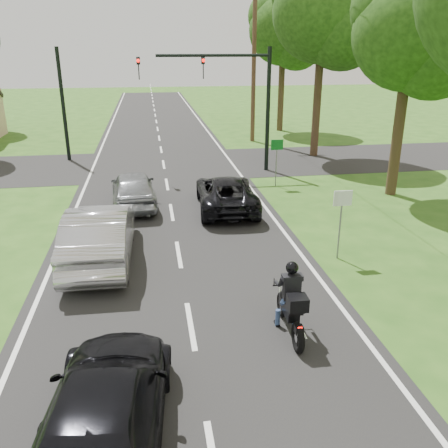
{
  "coord_description": "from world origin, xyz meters",
  "views": [
    {
      "loc": [
        -0.71,
        -9.31,
        5.96
      ],
      "look_at": [
        1.25,
        3.0,
        1.3
      ],
      "focal_mm": 38.0,
      "sensor_mm": 36.0,
      "label": 1
    }
  ],
  "objects_px": {
    "sign_white": "(342,208)",
    "silver_sedan": "(100,234)",
    "sign_green": "(277,151)",
    "dark_suv": "(226,193)",
    "motorcycle_rider": "(291,306)",
    "utility_pole_far": "(254,62)",
    "traffic_signal": "(231,88)",
    "dark_car_behind": "(105,410)",
    "silver_suv": "(133,188)"
  },
  "relations": [
    {
      "from": "traffic_signal",
      "to": "sign_white",
      "type": "distance_m",
      "value": 11.39
    },
    {
      "from": "dark_suv",
      "to": "sign_white",
      "type": "distance_m",
      "value": 5.81
    },
    {
      "from": "silver_suv",
      "to": "motorcycle_rider",
      "type": "bearing_deg",
      "value": 106.45
    },
    {
      "from": "dark_suv",
      "to": "silver_sedan",
      "type": "distance_m",
      "value": 6.06
    },
    {
      "from": "dark_suv",
      "to": "silver_suv",
      "type": "distance_m",
      "value": 3.69
    },
    {
      "from": "silver_suv",
      "to": "silver_sedan",
      "type": "bearing_deg",
      "value": 76.81
    },
    {
      "from": "motorcycle_rider",
      "to": "traffic_signal",
      "type": "bearing_deg",
      "value": 86.97
    },
    {
      "from": "sign_green",
      "to": "silver_sedan",
      "type": "bearing_deg",
      "value": -135.62
    },
    {
      "from": "dark_suv",
      "to": "dark_car_behind",
      "type": "relative_size",
      "value": 1.0
    },
    {
      "from": "sign_white",
      "to": "traffic_signal",
      "type": "bearing_deg",
      "value": 97.05
    },
    {
      "from": "utility_pole_far",
      "to": "sign_white",
      "type": "relative_size",
      "value": 4.71
    },
    {
      "from": "motorcycle_rider",
      "to": "utility_pole_far",
      "type": "distance_m",
      "value": 23.43
    },
    {
      "from": "dark_suv",
      "to": "sign_green",
      "type": "height_order",
      "value": "sign_green"
    },
    {
      "from": "dark_car_behind",
      "to": "sign_green",
      "type": "bearing_deg",
      "value": -108.89
    },
    {
      "from": "silver_sedan",
      "to": "traffic_signal",
      "type": "relative_size",
      "value": 0.79
    },
    {
      "from": "dark_suv",
      "to": "silver_suv",
      "type": "relative_size",
      "value": 1.12
    },
    {
      "from": "traffic_signal",
      "to": "sign_green",
      "type": "bearing_deg",
      "value": -62.62
    },
    {
      "from": "silver_suv",
      "to": "dark_car_behind",
      "type": "bearing_deg",
      "value": 85.41
    },
    {
      "from": "dark_suv",
      "to": "motorcycle_rider",
      "type": "bearing_deg",
      "value": 93.04
    },
    {
      "from": "motorcycle_rider",
      "to": "sign_green",
      "type": "relative_size",
      "value": 0.95
    },
    {
      "from": "motorcycle_rider",
      "to": "dark_car_behind",
      "type": "xyz_separation_m",
      "value": [
        -3.75,
        -2.58,
        0.0
      ]
    },
    {
      "from": "silver_suv",
      "to": "utility_pole_far",
      "type": "bearing_deg",
      "value": -124.21
    },
    {
      "from": "motorcycle_rider",
      "to": "sign_green",
      "type": "xyz_separation_m",
      "value": [
        2.76,
        11.63,
        0.91
      ]
    },
    {
      "from": "sign_green",
      "to": "dark_suv",
      "type": "bearing_deg",
      "value": -133.86
    },
    {
      "from": "dark_car_behind",
      "to": "sign_white",
      "type": "height_order",
      "value": "sign_white"
    },
    {
      "from": "silver_sedan",
      "to": "sign_white",
      "type": "distance_m",
      "value": 7.08
    },
    {
      "from": "traffic_signal",
      "to": "utility_pole_far",
      "type": "height_order",
      "value": "utility_pole_far"
    },
    {
      "from": "motorcycle_rider",
      "to": "utility_pole_far",
      "type": "relative_size",
      "value": 0.2
    },
    {
      "from": "dark_car_behind",
      "to": "sign_white",
      "type": "distance_m",
      "value": 8.9
    },
    {
      "from": "utility_pole_far",
      "to": "motorcycle_rider",
      "type": "bearing_deg",
      "value": -100.15
    },
    {
      "from": "sign_white",
      "to": "dark_car_behind",
      "type": "bearing_deg",
      "value": -135.42
    },
    {
      "from": "motorcycle_rider",
      "to": "sign_white",
      "type": "distance_m",
      "value": 4.54
    },
    {
      "from": "silver_suv",
      "to": "dark_suv",
      "type": "bearing_deg",
      "value": 161.33
    },
    {
      "from": "silver_suv",
      "to": "utility_pole_far",
      "type": "height_order",
      "value": "utility_pole_far"
    },
    {
      "from": "silver_sedan",
      "to": "dark_car_behind",
      "type": "distance_m",
      "value": 7.23
    },
    {
      "from": "motorcycle_rider",
      "to": "silver_suv",
      "type": "distance_m",
      "value": 10.35
    },
    {
      "from": "utility_pole_far",
      "to": "sign_green",
      "type": "height_order",
      "value": "utility_pole_far"
    },
    {
      "from": "dark_car_behind",
      "to": "traffic_signal",
      "type": "xyz_separation_m",
      "value": [
        4.95,
        17.23,
        3.45
      ]
    },
    {
      "from": "silver_sedan",
      "to": "sign_white",
      "type": "xyz_separation_m",
      "value": [
        6.97,
        -0.98,
        0.76
      ]
    },
    {
      "from": "traffic_signal",
      "to": "sign_green",
      "type": "height_order",
      "value": "traffic_signal"
    },
    {
      "from": "sign_white",
      "to": "utility_pole_far",
      "type": "bearing_deg",
      "value": 85.49
    },
    {
      "from": "dark_suv",
      "to": "utility_pole_far",
      "type": "bearing_deg",
      "value": -103.29
    },
    {
      "from": "silver_sedan",
      "to": "silver_suv",
      "type": "xyz_separation_m",
      "value": [
        0.85,
        5.1,
        -0.12
      ]
    },
    {
      "from": "motorcycle_rider",
      "to": "silver_suv",
      "type": "relative_size",
      "value": 0.48
    },
    {
      "from": "sign_white",
      "to": "silver_sedan",
      "type": "bearing_deg",
      "value": 171.99
    },
    {
      "from": "silver_suv",
      "to": "traffic_signal",
      "type": "distance_m",
      "value": 7.66
    },
    {
      "from": "dark_suv",
      "to": "sign_white",
      "type": "bearing_deg",
      "value": 119.54
    },
    {
      "from": "silver_suv",
      "to": "sign_white",
      "type": "distance_m",
      "value": 8.67
    },
    {
      "from": "dark_car_behind",
      "to": "motorcycle_rider",
      "type": "bearing_deg",
      "value": -139.75
    },
    {
      "from": "dark_suv",
      "to": "sign_green",
      "type": "xyz_separation_m",
      "value": [
        2.76,
        2.87,
        0.94
      ]
    }
  ]
}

